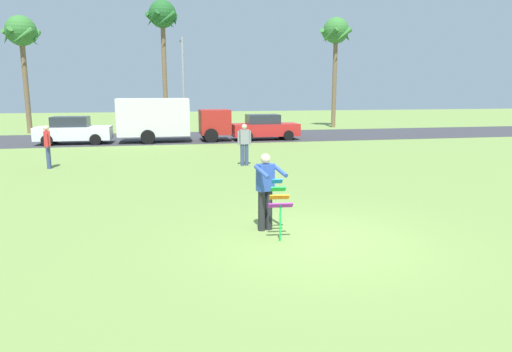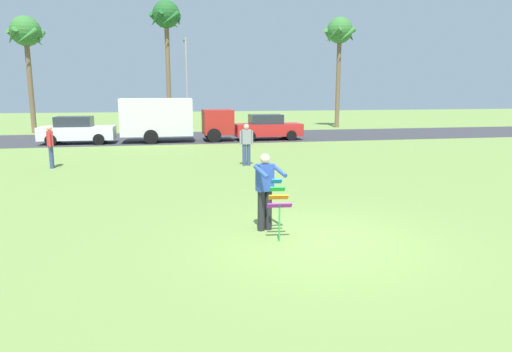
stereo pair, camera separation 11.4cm
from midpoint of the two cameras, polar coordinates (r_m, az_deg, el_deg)
ground_plane at (r=9.74m, az=7.25°, el=-7.93°), size 120.00×120.00×0.00m
road_strip at (r=30.93m, az=-6.14°, el=4.86°), size 120.00×8.00×0.01m
person_kite_flyer at (r=10.08m, az=0.90°, el=-1.60°), size 0.66×0.74×1.73m
kite_held at (r=9.53m, az=2.59°, el=-2.97°), size 0.52×0.66×1.24m
parked_car_white at (r=28.76m, az=-21.98°, el=5.26°), size 4.24×1.92×1.60m
parked_truck_red_cab at (r=28.28m, az=-11.14°, el=7.05°), size 6.73×2.20×2.62m
parked_car_red at (r=29.04m, az=0.96°, el=6.07°), size 4.23×1.88×1.60m
palm_tree_left_near at (r=37.52m, az=-27.34°, el=15.30°), size 2.58×2.71×8.27m
palm_tree_right_near at (r=37.93m, az=-11.68°, el=18.49°), size 2.58×2.71×9.94m
palm_tree_centre_far at (r=39.75m, az=9.86°, el=16.91°), size 2.58×2.71×8.98m
streetlight_pole at (r=35.90m, az=-9.18°, el=11.96°), size 0.24×1.65×7.00m
person_walker_near at (r=18.94m, az=-1.64°, el=4.10°), size 0.57×0.22×1.73m
person_walker_far at (r=20.06m, az=-24.75°, el=3.50°), size 0.27×0.56×1.73m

